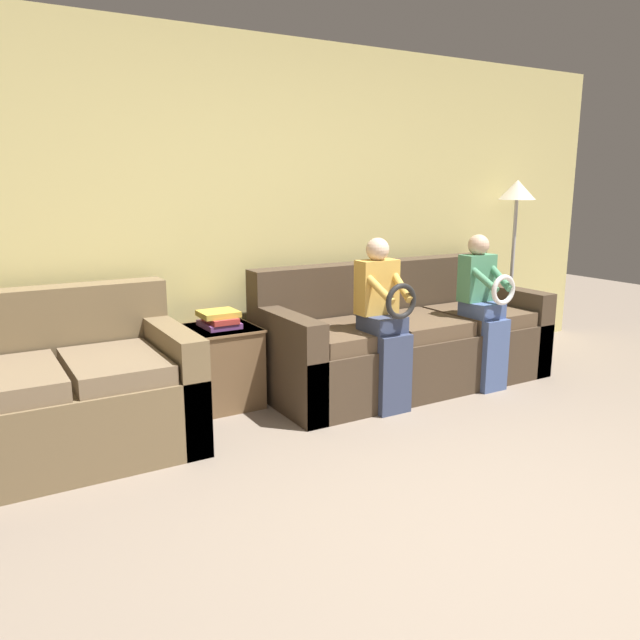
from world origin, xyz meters
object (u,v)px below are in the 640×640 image
at_px(couch_side, 63,397).
at_px(child_right_seated, 485,305).
at_px(child_left_seated, 384,317).
at_px(floor_lamp, 516,209).
at_px(couch_main, 403,342).
at_px(side_shelf, 221,365).
at_px(book_stack, 219,319).

xyz_separation_m(couch_side, child_right_seated, (2.93, -0.36, 0.31)).
distance_m(child_left_seated, floor_lamp, 2.09).
xyz_separation_m(couch_side, floor_lamp, (3.88, 0.27, 0.97)).
relative_size(couch_side, child_right_seated, 1.22).
distance_m(couch_main, child_right_seated, 0.67).
xyz_separation_m(side_shelf, floor_lamp, (2.81, -0.00, 1.01)).
relative_size(side_shelf, book_stack, 1.95).
distance_m(side_shelf, book_stack, 0.33).
bearing_deg(couch_main, child_left_seated, -140.54).
height_order(child_left_seated, floor_lamp, floor_lamp).
height_order(side_shelf, book_stack, book_stack).
distance_m(couch_side, floor_lamp, 4.01).
distance_m(child_left_seated, child_right_seated, 0.92).
xyz_separation_m(couch_side, child_left_seated, (2.01, -0.35, 0.31)).
relative_size(child_left_seated, book_stack, 4.07).
relative_size(couch_side, book_stack, 4.91).
relative_size(couch_main, floor_lamp, 1.45).
height_order(child_right_seated, side_shelf, child_right_seated).
height_order(couch_side, book_stack, couch_side).
height_order(couch_main, floor_lamp, floor_lamp).
distance_m(couch_main, floor_lamp, 1.73).
bearing_deg(child_right_seated, child_left_seated, 179.97).
bearing_deg(couch_side, side_shelf, 14.22).
bearing_deg(couch_main, child_right_seated, -39.49).
xyz_separation_m(couch_side, side_shelf, (1.07, 0.27, -0.04)).
xyz_separation_m(couch_main, side_shelf, (-1.40, 0.25, -0.04)).
distance_m(couch_main, couch_side, 2.47).
relative_size(couch_main, side_shelf, 4.03).
distance_m(couch_side, book_stack, 1.14).
height_order(couch_side, floor_lamp, floor_lamp).
distance_m(couch_main, child_left_seated, 0.68).
height_order(couch_side, child_right_seated, child_right_seated).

